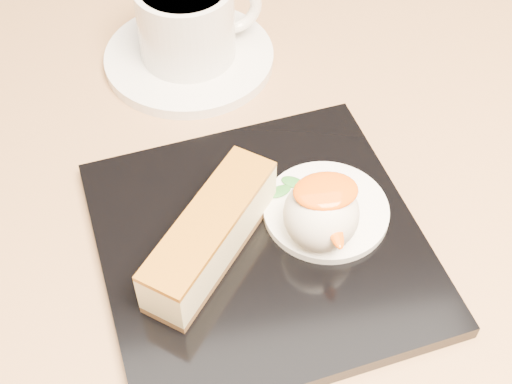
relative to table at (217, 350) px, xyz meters
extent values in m
cube|color=olive|center=(0.00, 0.00, 0.14)|extent=(0.80, 0.80, 0.04)
cube|color=black|center=(0.04, -0.01, 0.16)|extent=(0.25, 0.25, 0.01)
cube|color=brown|center=(0.00, -0.01, 0.17)|extent=(0.10, 0.12, 0.01)
cube|color=#F3E99E|center=(0.00, -0.01, 0.19)|extent=(0.10, 0.12, 0.03)
cube|color=#87490E|center=(0.00, -0.01, 0.21)|extent=(0.10, 0.12, 0.00)
cylinder|color=white|center=(0.09, 0.01, 0.17)|extent=(0.09, 0.09, 0.01)
sphere|color=white|center=(0.08, -0.01, 0.19)|extent=(0.05, 0.05, 0.05)
ellipsoid|color=#FF5D08|center=(0.08, -0.01, 0.21)|extent=(0.04, 0.03, 0.01)
ellipsoid|color=#2F812A|center=(0.06, 0.03, 0.17)|extent=(0.02, 0.02, 0.00)
ellipsoid|color=#2F812A|center=(0.07, 0.03, 0.17)|extent=(0.02, 0.02, 0.00)
ellipsoid|color=#2F812A|center=(0.05, 0.04, 0.17)|extent=(0.01, 0.02, 0.00)
cylinder|color=white|center=(0.01, 0.20, 0.16)|extent=(0.15, 0.15, 0.01)
cylinder|color=white|center=(0.01, 0.20, 0.20)|extent=(0.08, 0.08, 0.07)
torus|color=white|center=(0.06, 0.21, 0.20)|extent=(0.05, 0.02, 0.05)
camera|label=1|loc=(-0.02, -0.30, 0.57)|focal=50.00mm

